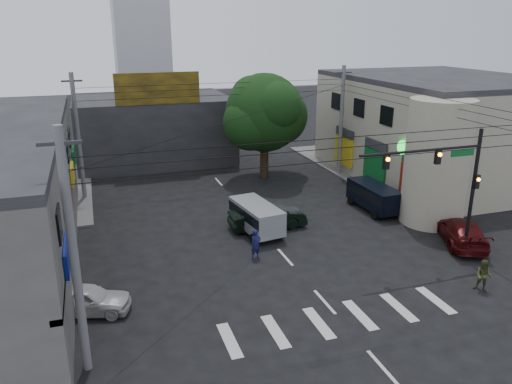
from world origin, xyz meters
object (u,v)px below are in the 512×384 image
street_tree (265,113)px  utility_pole_far_right (341,121)px  navy_van (374,198)px  utility_pole_far_left (78,138)px  dark_sedan (268,216)px  traffic_officer (256,244)px  utility_pole_near_left (74,257)px  white_compact (85,299)px  traffic_gantry (449,176)px  pedestrian_olive (484,276)px  maroon_sedan (461,231)px  silver_minivan (256,219)px

street_tree → utility_pole_far_right: (6.50, -1.00, -0.87)m
utility_pole_far_right → navy_van: bearing=-102.2°
street_tree → utility_pole_far_right: 6.63m
utility_pole_far_right → utility_pole_far_left: bearing=180.0°
utility_pole_far_right → dark_sedan: bearing=-135.9°
dark_sedan → traffic_officer: bearing=152.5°
utility_pole_near_left → white_compact: (0.00, 4.02, -3.93)m
utility_pole_near_left → white_compact: size_ratio=2.17×
white_compact → traffic_officer: bearing=-56.0°
traffic_gantry → traffic_officer: bearing=160.4°
utility_pole_far_left → utility_pole_far_right: size_ratio=1.00×
utility_pole_far_right → white_compact: size_ratio=2.17×
street_tree → dark_sedan: bearing=-108.2°
utility_pole_far_left → pedestrian_olive: utility_pole_far_left is taller
dark_sedan → traffic_gantry: bearing=-134.6°
street_tree → traffic_gantry: street_tree is taller
maroon_sedan → pedestrian_olive: 5.70m
navy_van → pedestrian_olive: size_ratio=2.88×
street_tree → silver_minivan: 12.84m
silver_minivan → navy_van: 9.05m
utility_pole_far_right → white_compact: bearing=-141.9°
street_tree → dark_sedan: 12.19m
navy_van → traffic_gantry: bearing=173.2°
utility_pole_far_left → silver_minivan: (10.08, -10.17, -3.67)m
utility_pole_near_left → maroon_sedan: 21.93m
dark_sedan → maroon_sedan: 11.57m
utility_pole_near_left → navy_van: 22.57m
traffic_gantry → traffic_officer: 10.76m
navy_van → pedestrian_olive: navy_van is taller
silver_minivan → pedestrian_olive: size_ratio=2.84×
street_tree → dark_sedan: (-3.51, -10.69, -4.67)m
utility_pole_far_right → utility_pole_near_left: bearing=-135.7°
dark_sedan → street_tree: bearing=-17.9°
utility_pole_near_left → dark_sedan: 15.88m
traffic_gantry → pedestrian_olive: size_ratio=4.50×
silver_minivan → utility_pole_far_left: bearing=36.4°
silver_minivan → traffic_officer: silver_minivan is taller
navy_van → pedestrian_olive: 11.50m
utility_pole_near_left → utility_pole_far_left: same height
navy_van → traffic_officer: bearing=113.1°
silver_minivan → traffic_officer: (-1.18, -3.48, -0.07)m
street_tree → utility_pole_far_left: (-14.50, -1.00, -0.87)m
utility_pole_far_left → traffic_officer: bearing=-56.9°
utility_pole_near_left → navy_van: bearing=31.2°
silver_minivan → traffic_officer: size_ratio=2.65×
utility_pole_near_left → utility_pole_far_right: (21.00, 20.50, 0.00)m
traffic_gantry → white_compact: traffic_gantry is taller
utility_pole_far_left → street_tree: bearing=3.9°
utility_pole_far_left → dark_sedan: utility_pole_far_left is taller
street_tree → silver_minivan: size_ratio=1.92×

